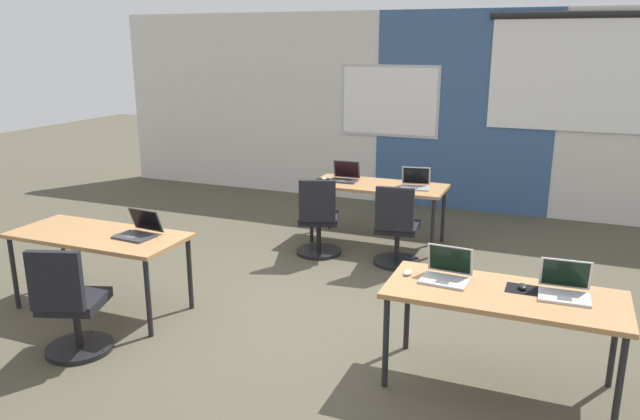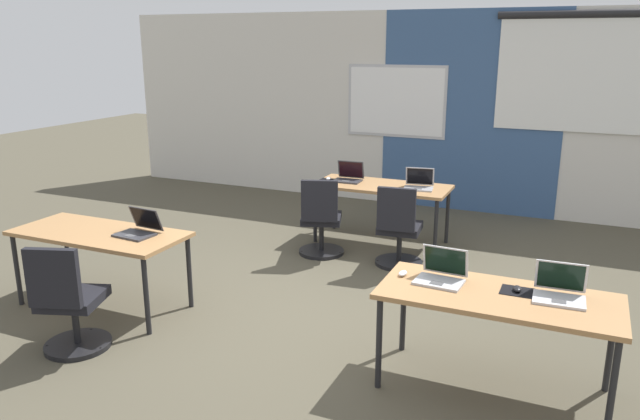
# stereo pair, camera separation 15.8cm
# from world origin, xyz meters

# --- Properties ---
(ground_plane) EXTENTS (24.00, 24.00, 0.00)m
(ground_plane) POSITION_xyz_m (0.00, 0.00, 0.00)
(ground_plane) COLOR #4C4738
(back_wall_assembly) EXTENTS (10.00, 0.27, 2.80)m
(back_wall_assembly) POSITION_xyz_m (0.03, 4.20, 1.41)
(back_wall_assembly) COLOR silver
(back_wall_assembly) RESTS_ON ground
(desk_near_left) EXTENTS (1.60, 0.70, 0.72)m
(desk_near_left) POSITION_xyz_m (-1.75, -0.60, 0.66)
(desk_near_left) COLOR #A37547
(desk_near_left) RESTS_ON ground
(desk_near_right) EXTENTS (1.60, 0.70, 0.72)m
(desk_near_right) POSITION_xyz_m (1.75, -0.60, 0.66)
(desk_near_right) COLOR #A37547
(desk_near_right) RESTS_ON ground
(desk_far_center) EXTENTS (1.60, 0.70, 0.72)m
(desk_far_center) POSITION_xyz_m (0.00, 2.20, 0.66)
(desk_far_center) COLOR #A37547
(desk_far_center) RESTS_ON ground
(laptop_near_left_inner) EXTENTS (0.36, 0.34, 0.23)m
(laptop_near_left_inner) POSITION_xyz_m (-1.37, -0.52, 0.77)
(laptop_near_left_inner) COLOR #333338
(laptop_near_left_inner) RESTS_ON desk_near_left
(chair_near_left_inner) EXTENTS (0.56, 0.61, 0.92)m
(chair_near_left_inner) POSITION_xyz_m (-1.36, -1.38, 0.38)
(chair_near_left_inner) COLOR black
(chair_near_left_inner) RESTS_ON ground
(laptop_near_right_end) EXTENTS (0.34, 0.30, 0.23)m
(laptop_near_right_end) POSITION_xyz_m (2.13, -0.50, 0.77)
(laptop_near_right_end) COLOR silver
(laptop_near_right_end) RESTS_ON desk_near_right
(mousepad_near_right_end) EXTENTS (0.22, 0.19, 0.00)m
(mousepad_near_right_end) POSITION_xyz_m (1.86, -0.50, 0.72)
(mousepad_near_right_end) COLOR black
(mousepad_near_right_end) RESTS_ON desk_near_right
(mouse_near_right_end) EXTENTS (0.08, 0.11, 0.03)m
(mouse_near_right_end) POSITION_xyz_m (1.86, -0.50, 0.74)
(mouse_near_right_end) COLOR black
(mouse_near_right_end) RESTS_ON mousepad_near_right_end
(laptop_near_right_inner) EXTENTS (0.35, 0.30, 0.23)m
(laptop_near_right_inner) POSITION_xyz_m (1.34, -0.52, 0.77)
(laptop_near_right_inner) COLOR #B7B7BC
(laptop_near_right_inner) RESTS_ON desk_near_right
(mouse_near_right_inner) EXTENTS (0.06, 0.10, 0.03)m
(mouse_near_right_inner) POSITION_xyz_m (1.06, -0.53, 0.74)
(mouse_near_right_inner) COLOR silver
(mouse_near_right_inner) RESTS_ON desk_near_right
(laptop_far_left) EXTENTS (0.34, 0.30, 0.23)m
(laptop_far_left) POSITION_xyz_m (-0.44, 2.24, 0.77)
(laptop_far_left) COLOR #333338
(laptop_far_left) RESTS_ON desk_far_center
(mousepad_far_left) EXTENTS (0.22, 0.19, 0.00)m
(mousepad_far_left) POSITION_xyz_m (-0.68, 2.18, 0.72)
(mousepad_far_left) COLOR black
(mousepad_far_left) RESTS_ON desk_far_center
(mouse_far_left) EXTENTS (0.07, 0.11, 0.03)m
(mouse_far_left) POSITION_xyz_m (-0.68, 2.18, 0.74)
(mouse_far_left) COLOR silver
(mouse_far_left) RESTS_ON mousepad_far_left
(chair_far_left) EXTENTS (0.56, 0.61, 0.92)m
(chair_far_left) POSITION_xyz_m (-0.48, 1.48, 0.38)
(chair_far_left) COLOR black
(chair_far_left) RESTS_ON ground
(laptop_far_right) EXTENTS (0.37, 0.33, 0.23)m
(laptop_far_right) POSITION_xyz_m (0.45, 2.20, 0.77)
(laptop_far_right) COLOR #9E9EA3
(laptop_far_right) RESTS_ON desk_far_center
(chair_far_right) EXTENTS (0.52, 0.56, 0.92)m
(chair_far_right) POSITION_xyz_m (0.43, 1.49, 0.38)
(chair_far_right) COLOR black
(chair_far_right) RESTS_ON ground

